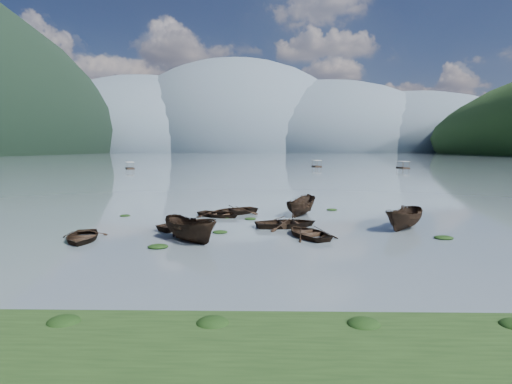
{
  "coord_description": "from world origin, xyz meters",
  "views": [
    {
      "loc": [
        0.67,
        -24.68,
        5.94
      ],
      "look_at": [
        0.0,
        12.0,
        2.0
      ],
      "focal_mm": 28.0,
      "sensor_mm": 36.0,
      "label": 1
    }
  ],
  "objects_px": {
    "rowboat_3": "(308,236)",
    "pontoon_centre": "(317,167)",
    "rowboat_0": "(82,240)",
    "pontoon_left": "(130,169)"
  },
  "relations": [
    {
      "from": "rowboat_3",
      "to": "pontoon_centre",
      "type": "height_order",
      "value": "pontoon_centre"
    },
    {
      "from": "rowboat_0",
      "to": "rowboat_3",
      "type": "xyz_separation_m",
      "value": [
        14.95,
        1.5,
        0.0
      ]
    },
    {
      "from": "rowboat_0",
      "to": "pontoon_centre",
      "type": "distance_m",
      "value": 114.99
    },
    {
      "from": "rowboat_3",
      "to": "pontoon_left",
      "type": "distance_m",
      "value": 104.22
    },
    {
      "from": "rowboat_0",
      "to": "pontoon_centre",
      "type": "bearing_deg",
      "value": 59.29
    },
    {
      "from": "rowboat_3",
      "to": "pontoon_left",
      "type": "relative_size",
      "value": 0.83
    },
    {
      "from": "pontoon_left",
      "to": "rowboat_3",
      "type": "bearing_deg",
      "value": -90.08
    },
    {
      "from": "rowboat_0",
      "to": "pontoon_centre",
      "type": "relative_size",
      "value": 0.76
    },
    {
      "from": "pontoon_left",
      "to": "pontoon_centre",
      "type": "height_order",
      "value": "pontoon_centre"
    },
    {
      "from": "rowboat_0",
      "to": "pontoon_left",
      "type": "height_order",
      "value": "pontoon_left"
    }
  ]
}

